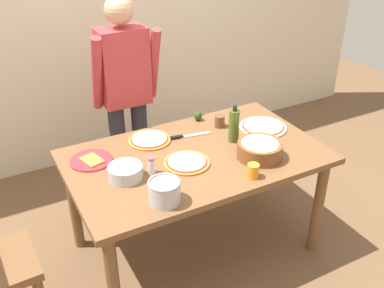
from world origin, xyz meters
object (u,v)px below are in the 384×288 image
at_px(pizza_raw_on_board, 263,127).
at_px(avocado, 198,116).
at_px(dining_table, 196,167).
at_px(olive_oil_bottle, 234,126).
at_px(pizza_cooked_on_tray, 149,140).
at_px(plate_with_slice, 91,160).
at_px(chef_knife, 186,136).
at_px(cup_small_brown, 220,121).
at_px(cup_orange, 253,171).
at_px(person_cook, 126,91).
at_px(mixing_bowl_steel, 125,172).
at_px(pizza_second_cooked, 187,162).
at_px(popcorn_bowl, 260,148).
at_px(steel_pot, 164,191).
at_px(salt_shaker, 152,165).

distance_m(pizza_raw_on_board, avocado, 0.47).
height_order(dining_table, olive_oil_bottle, olive_oil_bottle).
height_order(dining_table, pizza_cooked_on_tray, pizza_cooked_on_tray).
height_order(plate_with_slice, chef_knife, plate_with_slice).
distance_m(pizza_cooked_on_tray, cup_small_brown, 0.52).
bearing_deg(cup_orange, person_cook, 106.47).
bearing_deg(mixing_bowl_steel, pizza_cooked_on_tray, 49.13).
bearing_deg(chef_knife, pizza_cooked_on_tray, 164.17).
relative_size(dining_table, pizza_raw_on_board, 4.86).
xyz_separation_m(pizza_cooked_on_tray, mixing_bowl_steel, (-0.29, -0.34, 0.03)).
distance_m(cup_small_brown, chef_knife, 0.28).
distance_m(pizza_cooked_on_tray, mixing_bowl_steel, 0.45).
xyz_separation_m(olive_oil_bottle, cup_small_brown, (0.03, 0.22, -0.07)).
bearing_deg(pizza_second_cooked, plate_with_slice, 149.25).
height_order(pizza_raw_on_board, popcorn_bowl, popcorn_bowl).
height_order(pizza_second_cooked, plate_with_slice, plate_with_slice).
bearing_deg(pizza_cooked_on_tray, pizza_second_cooked, -76.74).
distance_m(pizza_second_cooked, cup_small_brown, 0.54).
bearing_deg(pizza_second_cooked, pizza_raw_on_board, 13.33).
bearing_deg(popcorn_bowl, cup_orange, -134.82).
bearing_deg(dining_table, cup_small_brown, 37.73).
distance_m(steel_pot, avocado, 0.98).
distance_m(mixing_bowl_steel, olive_oil_bottle, 0.79).
height_order(cup_small_brown, chef_knife, cup_small_brown).
relative_size(person_cook, plate_with_slice, 6.23).
bearing_deg(person_cook, steel_pot, -100.84).
bearing_deg(popcorn_bowl, cup_small_brown, 90.59).
bearing_deg(cup_orange, pizza_second_cooked, 131.07).
bearing_deg(popcorn_bowl, mixing_bowl_steel, 168.13).
bearing_deg(plate_with_slice, avocado, 12.21).
bearing_deg(cup_small_brown, dining_table, -142.27).
bearing_deg(dining_table, chef_knife, 78.31).
bearing_deg(cup_orange, avocado, 84.54).
bearing_deg(cup_orange, pizza_raw_on_board, 48.46).
height_order(mixing_bowl_steel, cup_orange, cup_orange).
height_order(pizza_second_cooked, cup_orange, cup_orange).
xyz_separation_m(plate_with_slice, cup_orange, (0.77, -0.61, 0.03)).
xyz_separation_m(pizza_raw_on_board, popcorn_bowl, (-0.25, -0.30, 0.05)).
height_order(salt_shaker, chef_knife, salt_shaker).
distance_m(salt_shaker, chef_knife, 0.48).
distance_m(pizza_second_cooked, plate_with_slice, 0.59).
xyz_separation_m(plate_with_slice, salt_shaker, (0.28, -0.29, 0.04)).
bearing_deg(cup_orange, plate_with_slice, 141.79).
bearing_deg(pizza_cooked_on_tray, salt_shaker, -111.25).
bearing_deg(person_cook, pizza_raw_on_board, -41.45).
bearing_deg(mixing_bowl_steel, plate_with_slice, 114.34).
bearing_deg(olive_oil_bottle, person_cook, 123.18).
distance_m(pizza_cooked_on_tray, avocado, 0.45).
height_order(pizza_second_cooked, salt_shaker, salt_shaker).
bearing_deg(steel_pot, pizza_cooked_on_tray, 73.52).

